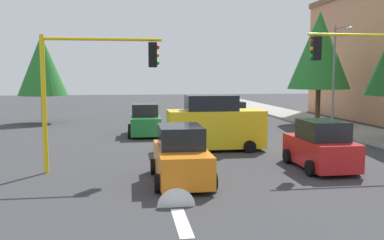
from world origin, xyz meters
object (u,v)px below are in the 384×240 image
at_px(traffic_signal_near_right, 94,75).
at_px(car_silver, 231,117).
at_px(tree_opposite_side, 42,65).
at_px(delivery_van_yellow, 215,125).
at_px(tree_roadside_mid, 319,50).
at_px(traffic_signal_near_left, 368,71).
at_px(car_green, 145,121).
at_px(car_red, 320,147).
at_px(car_orange, 181,156).
at_px(street_lamp_curbside, 337,66).

distance_m(traffic_signal_near_right, car_silver, 14.59).
xyz_separation_m(tree_opposite_side, delivery_van_yellow, (14.00, 10.94, -3.24)).
bearing_deg(tree_roadside_mid, traffic_signal_near_left, -17.14).
relative_size(car_green, car_silver, 0.98).
bearing_deg(car_silver, delivery_van_yellow, -19.30).
distance_m(delivery_van_yellow, car_silver, 8.15).
bearing_deg(traffic_signal_near_right, traffic_signal_near_left, 90.00).
bearing_deg(car_green, car_red, 31.95).
xyz_separation_m(traffic_signal_near_right, traffic_signal_near_left, (0.00, 11.31, 0.20)).
xyz_separation_m(delivery_van_yellow, car_orange, (6.07, -2.45, -0.38)).
relative_size(tree_roadside_mid, car_silver, 2.16).
height_order(traffic_signal_near_right, car_green, traffic_signal_near_right).
height_order(traffic_signal_near_right, car_silver, traffic_signal_near_right).
bearing_deg(car_silver, traffic_signal_near_left, 14.64).
relative_size(traffic_signal_near_right, tree_roadside_mid, 0.62).
distance_m(street_lamp_curbside, car_orange, 16.89).
relative_size(tree_opposite_side, tree_roadside_mid, 0.81).
height_order(traffic_signal_near_right, tree_roadside_mid, tree_roadside_mid).
height_order(car_silver, car_orange, same).
relative_size(street_lamp_curbside, car_silver, 1.77).
bearing_deg(traffic_signal_near_right, car_silver, 144.73).
height_order(traffic_signal_near_left, delivery_van_yellow, traffic_signal_near_left).
xyz_separation_m(street_lamp_curbside, car_silver, (-2.07, -6.57, -3.45)).
distance_m(car_green, car_silver, 6.27).
bearing_deg(traffic_signal_near_right, delivery_van_yellow, 125.67).
relative_size(delivery_van_yellow, car_silver, 1.21).
distance_m(tree_roadside_mid, car_green, 14.78).
distance_m(traffic_signal_near_left, car_green, 13.67).
distance_m(tree_opposite_side, car_orange, 22.09).
height_order(street_lamp_curbside, car_orange, street_lamp_curbside).
height_order(traffic_signal_near_left, tree_roadside_mid, tree_roadside_mid).
bearing_deg(street_lamp_curbside, car_red, -29.53).
bearing_deg(tree_opposite_side, traffic_signal_near_left, 42.82).
xyz_separation_m(tree_opposite_side, car_green, (8.21, 7.65, -3.62)).
xyz_separation_m(tree_roadside_mid, car_silver, (2.32, -7.37, -4.73)).
bearing_deg(traffic_signal_near_left, tree_opposite_side, -137.18).
xyz_separation_m(traffic_signal_near_left, car_green, (-9.79, -9.03, -3.05)).
height_order(street_lamp_curbside, car_red, street_lamp_curbside).
xyz_separation_m(car_green, car_orange, (11.86, 0.84, 0.00)).
relative_size(tree_opposite_side, car_green, 1.78).
relative_size(traffic_signal_near_right, car_red, 1.39).
bearing_deg(street_lamp_curbside, traffic_signal_near_right, -57.06).
relative_size(tree_opposite_side, car_silver, 1.74).
relative_size(traffic_signal_near_right, car_orange, 1.29).
bearing_deg(street_lamp_curbside, car_green, -90.83).
xyz_separation_m(traffic_signal_near_left, street_lamp_curbside, (-9.61, 3.52, 0.40)).
bearing_deg(street_lamp_curbside, car_orange, -45.08).
distance_m(tree_opposite_side, car_green, 11.79).
xyz_separation_m(car_green, car_red, (10.64, 6.63, -0.00)).
xyz_separation_m(tree_opposite_side, car_red, (18.84, 14.28, -3.62)).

